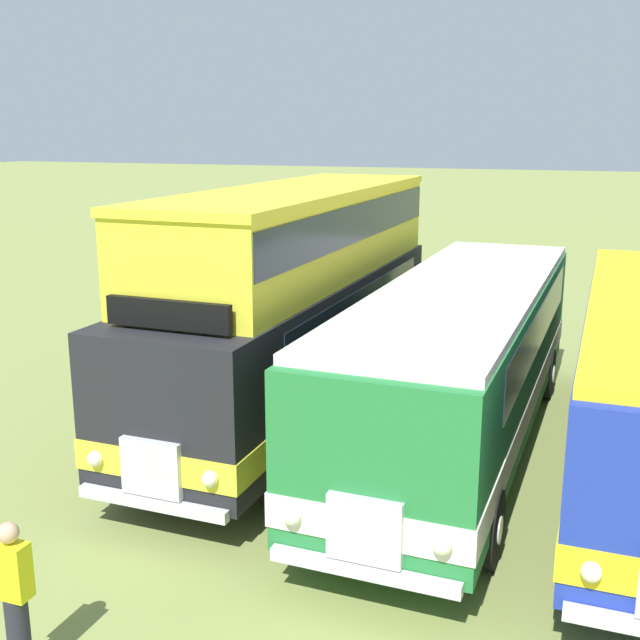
{
  "coord_description": "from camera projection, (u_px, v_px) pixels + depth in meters",
  "views": [
    {
      "loc": [
        -2.69,
        -13.27,
        5.55
      ],
      "look_at": [
        -7.85,
        0.78,
        1.89
      ],
      "focal_mm": 43.99,
      "sensor_mm": 36.0,
      "label": 1
    }
  ],
  "objects": [
    {
      "name": "marshal_person",
      "position": [
        15.0,
        598.0,
        8.0
      ],
      "size": [
        0.36,
        0.24,
        1.73
      ],
      "color": "#23232D",
      "rests_on": "ground"
    },
    {
      "name": "bus_first_in_row",
      "position": [
        296.0,
        296.0,
        14.84
      ],
      "size": [
        2.72,
        10.06,
        4.49
      ],
      "color": "black",
      "rests_on": "ground"
    },
    {
      "name": "bus_second_in_row",
      "position": [
        462.0,
        353.0,
        13.59
      ],
      "size": [
        2.8,
        10.74,
        2.99
      ],
      "color": "#237538",
      "rests_on": "ground"
    }
  ]
}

